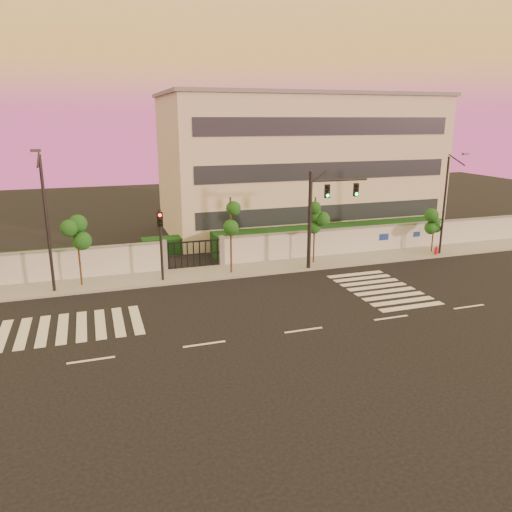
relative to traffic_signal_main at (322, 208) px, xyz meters
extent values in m
plane|color=black|center=(-5.31, -9.29, -4.27)|extent=(120.00, 120.00, 0.00)
cube|color=gray|center=(-5.31, 1.21, -4.20)|extent=(60.00, 3.00, 0.15)
cube|color=#B9BCC1|center=(9.19, 2.71, -3.27)|extent=(31.00, 0.30, 2.00)
cube|color=slate|center=(9.19, 2.71, -2.21)|extent=(31.00, 0.36, 0.12)
cube|color=slate|center=(-10.31, 2.71, -3.17)|extent=(0.35, 0.35, 2.20)
cube|color=slate|center=(-6.31, 2.71, -3.17)|extent=(0.35, 0.35, 2.20)
cube|color=#103712|center=(3.69, 5.21, -3.37)|extent=(20.00, 2.00, 1.80)
cube|color=#103712|center=(-8.31, 7.71, -3.67)|extent=(6.00, 1.50, 1.20)
cube|color=beige|center=(3.69, 12.71, 1.73)|extent=(24.00, 12.00, 12.00)
cube|color=#262D38|center=(3.69, 6.69, -1.77)|extent=(22.00, 0.08, 1.40)
cube|color=#262D38|center=(3.69, 6.69, 1.73)|extent=(22.00, 0.08, 1.40)
cube|color=#262D38|center=(3.69, 6.69, 5.23)|extent=(22.00, 0.08, 1.40)
cube|color=slate|center=(3.69, 12.71, 7.83)|extent=(24.40, 12.40, 0.30)
cube|color=silver|center=(-19.31, -5.29, -4.26)|extent=(0.50, 4.00, 0.02)
cube|color=silver|center=(-18.41, -5.29, -4.26)|extent=(0.50, 4.00, 0.02)
cube|color=silver|center=(-17.51, -5.29, -4.26)|extent=(0.50, 4.00, 0.02)
cube|color=silver|center=(-16.61, -5.29, -4.26)|extent=(0.50, 4.00, 0.02)
cube|color=silver|center=(-15.71, -5.29, -4.26)|extent=(0.50, 4.00, 0.02)
cube|color=silver|center=(-14.81, -5.29, -4.26)|extent=(0.50, 4.00, 0.02)
cube|color=silver|center=(-13.91, -5.29, -4.26)|extent=(0.50, 4.00, 0.02)
cube|color=silver|center=(-13.01, -5.29, -4.26)|extent=(0.50, 4.00, 0.02)
cube|color=silver|center=(1.69, -8.29, -4.26)|extent=(4.00, 0.50, 0.02)
cube|color=silver|center=(1.69, -7.39, -4.26)|extent=(4.00, 0.50, 0.02)
cube|color=silver|center=(1.69, -6.49, -4.26)|extent=(4.00, 0.50, 0.02)
cube|color=silver|center=(1.69, -5.59, -4.26)|extent=(4.00, 0.50, 0.02)
cube|color=silver|center=(1.69, -4.69, -4.26)|extent=(4.00, 0.50, 0.02)
cube|color=silver|center=(1.69, -3.79, -4.26)|extent=(4.00, 0.50, 0.02)
cube|color=silver|center=(1.69, -2.89, -4.26)|extent=(4.00, 0.50, 0.02)
cube|color=silver|center=(1.69, -1.99, -4.26)|extent=(4.00, 0.50, 0.02)
cube|color=silver|center=(-15.31, -9.29, -4.27)|extent=(2.00, 0.15, 0.01)
cube|color=silver|center=(-10.31, -9.29, -4.27)|extent=(2.00, 0.15, 0.01)
cube|color=silver|center=(-5.31, -9.29, -4.27)|extent=(2.00, 0.15, 0.01)
cube|color=silver|center=(-0.31, -9.29, -4.27)|extent=(2.00, 0.15, 0.01)
cube|color=silver|center=(4.69, -9.29, -4.27)|extent=(2.00, 0.15, 0.01)
cylinder|color=#382314|center=(-15.69, 1.08, -2.08)|extent=(0.12, 0.12, 4.38)
sphere|color=#164012|center=(-15.69, 1.08, -0.77)|extent=(1.10, 1.10, 1.10)
sphere|color=#164012|center=(-15.34, 1.28, -1.43)|extent=(0.84, 0.84, 0.84)
sphere|color=#164012|center=(-15.99, 0.93, -1.21)|extent=(0.80, 0.80, 0.80)
cylinder|color=#382314|center=(-6.20, 0.65, -1.67)|extent=(0.13, 0.13, 5.21)
sphere|color=#164012|center=(-6.20, 0.65, -0.10)|extent=(1.17, 1.17, 1.17)
sphere|color=#164012|center=(-5.82, 0.86, -0.88)|extent=(0.89, 0.89, 0.89)
sphere|color=#164012|center=(-6.52, 0.49, -0.62)|extent=(0.85, 0.85, 0.85)
cylinder|color=#382314|center=(0.05, 1.14, -1.86)|extent=(0.12, 0.12, 4.83)
sphere|color=#164012|center=(0.05, 1.14, -0.41)|extent=(1.07, 1.07, 1.07)
sphere|color=#164012|center=(0.39, 1.34, -1.13)|extent=(0.82, 0.82, 0.82)
sphere|color=#164012|center=(-0.24, 1.00, -0.89)|extent=(0.78, 0.78, 0.78)
cylinder|color=#382314|center=(10.00, 0.98, -2.47)|extent=(0.11, 0.11, 3.61)
sphere|color=#164012|center=(10.00, 0.98, -1.39)|extent=(0.98, 0.98, 0.98)
sphere|color=#164012|center=(10.32, 1.16, -1.93)|extent=(0.75, 0.75, 0.75)
sphere|color=#164012|center=(9.74, 0.84, -1.75)|extent=(0.72, 0.72, 0.72)
cylinder|color=black|center=(-0.85, 0.01, -0.89)|extent=(0.26, 0.26, 6.76)
cylinder|color=black|center=(1.22, 0.01, 1.83)|extent=(4.15, 0.31, 0.17)
cube|color=black|center=(0.35, -0.04, 1.12)|extent=(0.38, 0.20, 0.98)
sphere|color=#0CF259|center=(0.35, -0.15, 0.82)|extent=(0.22, 0.22, 0.22)
cube|color=black|center=(2.53, -0.04, 1.12)|extent=(0.38, 0.20, 0.98)
sphere|color=#0CF259|center=(2.53, -0.15, 0.82)|extent=(0.22, 0.22, 0.22)
cylinder|color=black|center=(-10.78, 0.51, -1.92)|extent=(0.17, 0.17, 4.71)
cube|color=black|center=(-10.78, 0.46, -0.19)|extent=(0.37, 0.19, 0.94)
sphere|color=red|center=(-10.78, 0.35, 0.10)|extent=(0.21, 0.21, 0.21)
cylinder|color=black|center=(-17.24, 0.48, -0.19)|extent=(0.18, 0.18, 8.18)
cylinder|color=black|center=(-17.24, -0.44, 3.70)|extent=(0.10, 1.96, 0.80)
cube|color=#3F3F44|center=(-17.24, -1.36, 4.21)|extent=(0.51, 0.26, 0.15)
cylinder|color=black|center=(10.25, 0.35, -0.56)|extent=(0.17, 0.17, 7.44)
cylinder|color=black|center=(10.25, -0.49, 2.98)|extent=(0.09, 1.78, 0.72)
cube|color=#3F3F44|center=(10.25, -1.32, 3.44)|extent=(0.46, 0.23, 0.14)
cylinder|color=red|center=(9.77, 0.14, -4.02)|extent=(0.23, 0.23, 0.52)
cylinder|color=red|center=(9.77, 0.14, -3.71)|extent=(0.29, 0.29, 0.10)
sphere|color=red|center=(9.77, 0.14, -3.59)|extent=(0.19, 0.19, 0.19)
cylinder|color=red|center=(9.77, 0.14, -3.91)|extent=(0.31, 0.18, 0.10)
camera|label=1|loc=(-14.75, -30.11, 5.80)|focal=35.00mm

